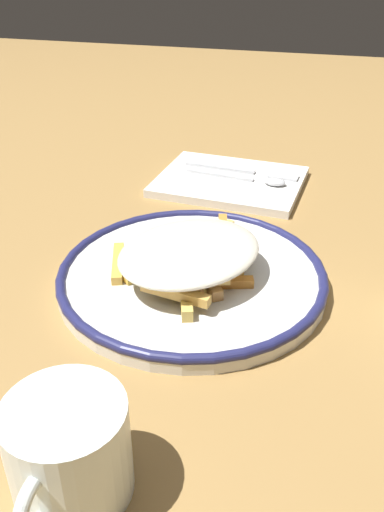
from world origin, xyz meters
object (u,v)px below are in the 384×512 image
(napkin, at_px, (230,182))
(fork, at_px, (241,171))
(coffee_mug, at_px, (68,451))
(spoon, at_px, (253,179))
(plate, at_px, (192,275))
(fries_heap, at_px, (189,255))

(napkin, relative_size, fork, 1.18)
(coffee_mug, bearing_deg, spoon, 176.18)
(plate, bearing_deg, spoon, 175.32)
(plate, xyz_separation_m, coffee_mug, (0.27, -0.01, 0.03))
(napkin, height_order, spoon, spoon)
(fries_heap, relative_size, napkin, 1.14)
(fries_heap, height_order, fork, fries_heap)
(plate, height_order, fork, plate)
(napkin, xyz_separation_m, fork, (-0.03, 0.01, 0.01))
(plate, xyz_separation_m, fries_heap, (0.01, -0.00, 0.03))
(plate, xyz_separation_m, napkin, (-0.27, -0.01, -0.00))
(coffee_mug, bearing_deg, fork, 178.68)
(napkin, distance_m, coffee_mug, 0.54)
(coffee_mug, bearing_deg, napkin, 179.91)
(fries_heap, distance_m, spoon, 0.27)
(spoon, relative_size, coffee_mug, 1.42)
(napkin, bearing_deg, plate, 2.74)
(spoon, xyz_separation_m, coffee_mug, (0.53, -0.04, 0.02))
(fork, bearing_deg, spoon, 35.67)
(coffee_mug, bearing_deg, fries_heap, 177.38)
(plate, bearing_deg, fries_heap, -18.49)
(napkin, xyz_separation_m, coffee_mug, (0.54, -0.00, 0.03))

